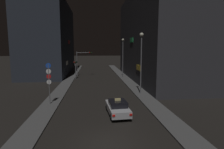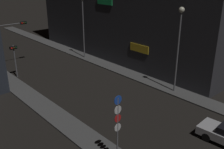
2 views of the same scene
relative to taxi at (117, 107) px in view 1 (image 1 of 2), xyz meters
The scene contains 11 objects.
ground_plane 5.75m from the taxi, 104.14° to the right, with size 300.00×300.00×0.00m, color black.
sidewalk_left 23.13m from the taxi, 108.10° to the left, with size 2.01×59.00×0.13m, color #4C4C4C.
sidewalk_right 22.42m from the taxi, 78.69° to the left, with size 2.01×59.00×0.13m, color #4C4C4C.
building_facade_left 34.61m from the taxi, 112.33° to the left, with size 9.33×24.57×17.11m.
building_facade_right 23.69m from the taxi, 63.21° to the left, with size 9.41×30.55×17.32m.
taxi is the anchor object (origin of this frame).
traffic_light_overhead 26.82m from the taxi, 100.02° to the left, with size 3.62×0.42×5.62m.
traffic_light_left_kerb 23.23m from the taxi, 104.83° to the left, with size 0.80×0.42×3.76m.
sign_pole_left 8.51m from the taxi, 151.30° to the left, with size 0.57×0.10×4.63m.
street_lamp_near_block 10.31m from the taxi, 61.50° to the left, with size 0.54×0.54×8.32m.
street_lamp_far_block 23.87m from the taxi, 79.81° to the left, with size 0.51×0.51×8.26m.
Camera 1 is at (-0.90, -12.00, 6.40)m, focal length 30.41 mm.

